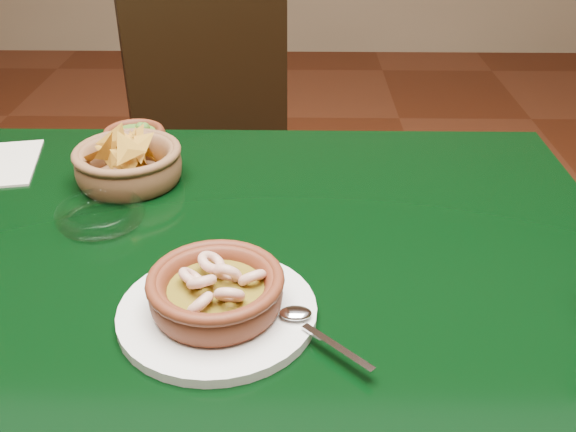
{
  "coord_description": "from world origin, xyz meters",
  "views": [
    {
      "loc": [
        0.15,
        -0.73,
        1.23
      ],
      "look_at": [
        0.14,
        -0.02,
        0.81
      ],
      "focal_mm": 40.0,
      "sensor_mm": 36.0,
      "label": 1
    }
  ],
  "objects_px": {
    "chip_basket": "(129,163)",
    "dining_table": "(191,303)",
    "shrimp_plate": "(217,296)",
    "dining_chair": "(228,171)"
  },
  "relations": [
    {
      "from": "chip_basket",
      "to": "dining_table",
      "type": "bearing_deg",
      "value": -58.21
    },
    {
      "from": "dining_table",
      "to": "shrimp_plate",
      "type": "xyz_separation_m",
      "value": [
        0.06,
        -0.15,
        0.13
      ]
    },
    {
      "from": "dining_chair",
      "to": "chip_basket",
      "type": "relative_size",
      "value": 4.6
    },
    {
      "from": "shrimp_plate",
      "to": "chip_basket",
      "type": "xyz_separation_m",
      "value": [
        -0.18,
        0.34,
        0.0
      ]
    },
    {
      "from": "shrimp_plate",
      "to": "chip_basket",
      "type": "height_order",
      "value": "chip_basket"
    },
    {
      "from": "dining_table",
      "to": "dining_chair",
      "type": "relative_size",
      "value": 1.29
    },
    {
      "from": "shrimp_plate",
      "to": "chip_basket",
      "type": "distance_m",
      "value": 0.38
    },
    {
      "from": "dining_table",
      "to": "chip_basket",
      "type": "relative_size",
      "value": 5.94
    },
    {
      "from": "dining_chair",
      "to": "chip_basket",
      "type": "distance_m",
      "value": 0.59
    },
    {
      "from": "chip_basket",
      "to": "shrimp_plate",
      "type": "bearing_deg",
      "value": -62.09
    }
  ]
}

